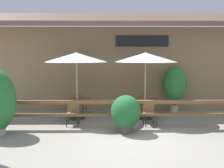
% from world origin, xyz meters
% --- Properties ---
extents(ground_plane, '(60.00, 60.00, 0.00)m').
position_xyz_m(ground_plane, '(0.00, 0.00, 0.00)').
color(ground_plane, gray).
extents(building_facade, '(14.28, 1.49, 4.23)m').
position_xyz_m(building_facade, '(0.00, 4.10, 2.17)').
color(building_facade, '#997A56').
rests_on(building_facade, ground).
extents(patio_railing, '(10.40, 0.14, 0.95)m').
position_xyz_m(patio_railing, '(0.00, 1.05, 0.70)').
color(patio_railing, brown).
rests_on(patio_railing, ground).
extents(patio_umbrella_near, '(2.31, 2.31, 2.52)m').
position_xyz_m(patio_umbrella_near, '(-1.85, 2.39, 2.31)').
color(patio_umbrella_near, '#B7B2A8').
rests_on(patio_umbrella_near, ground).
extents(dining_table_near, '(1.10, 1.10, 0.74)m').
position_xyz_m(dining_table_near, '(-1.85, 2.39, 0.60)').
color(dining_table_near, brown).
rests_on(dining_table_near, ground).
extents(chair_near_streetside, '(0.42, 0.42, 0.83)m').
position_xyz_m(chair_near_streetside, '(-1.88, 1.56, 0.46)').
color(chair_near_streetside, olive).
rests_on(chair_near_streetside, ground).
extents(chair_near_wallside, '(0.50, 0.50, 0.83)m').
position_xyz_m(chair_near_wallside, '(-1.85, 3.23, 0.46)').
color(chair_near_wallside, olive).
rests_on(chair_near_wallside, ground).
extents(patio_umbrella_middle, '(2.31, 2.31, 2.52)m').
position_xyz_m(patio_umbrella_middle, '(0.71, 2.40, 2.31)').
color(patio_umbrella_middle, '#B7B2A8').
rests_on(patio_umbrella_middle, ground).
extents(dining_table_middle, '(1.10, 1.10, 0.74)m').
position_xyz_m(dining_table_middle, '(0.71, 2.40, 0.60)').
color(dining_table_middle, brown).
rests_on(dining_table_middle, ground).
extents(chair_middle_streetside, '(0.45, 0.45, 0.83)m').
position_xyz_m(chair_middle_streetside, '(0.75, 1.56, 0.46)').
color(chair_middle_streetside, olive).
rests_on(chair_middle_streetside, ground).
extents(chair_middle_wallside, '(0.50, 0.50, 0.83)m').
position_xyz_m(chair_middle_wallside, '(0.80, 3.24, 0.46)').
color(chair_middle_wallside, olive).
rests_on(chair_middle_wallside, ground).
extents(potted_plant_corner_fern, '(0.93, 0.83, 1.18)m').
position_xyz_m(potted_plant_corner_fern, '(-0.13, 0.65, 0.65)').
color(potted_plant_corner_fern, '#564C47').
rests_on(potted_plant_corner_fern, ground).
extents(potted_plant_tall_tropical, '(0.96, 0.86, 1.95)m').
position_xyz_m(potted_plant_tall_tropical, '(2.13, 3.55, 1.18)').
color(potted_plant_tall_tropical, '#B7AD99').
rests_on(potted_plant_tall_tropical, ground).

